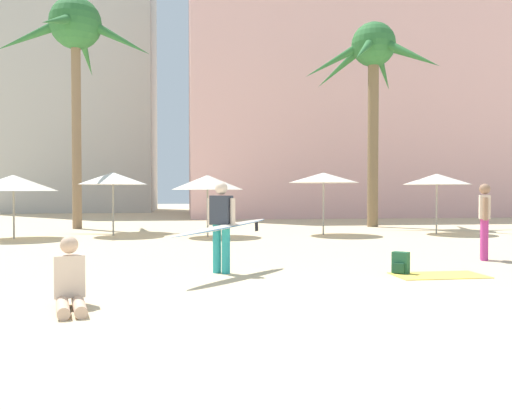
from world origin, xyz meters
name	(u,v)px	position (x,y,z in m)	size (l,w,h in m)	color
ground	(323,324)	(0.00, 0.00, 0.00)	(120.00, 120.00, 0.00)	beige
hotel_pink	(344,97)	(9.17, 28.82, 8.02)	(20.98, 11.59, 16.05)	beige
hotel_tower_gray	(76,31)	(-10.08, 37.17, 14.21)	(12.00, 8.83, 28.42)	#BCB7AD
palm_tree_far_left	(373,62)	(6.60, 16.29, 7.25)	(6.39, 5.37, 8.98)	brown
palm_tree_left	(75,36)	(-6.11, 16.70, 8.02)	(6.45, 6.43, 9.59)	#896B4C
cafe_umbrella_0	(113,178)	(-4.14, 13.01, 2.02)	(2.38, 2.38, 2.24)	gray
cafe_umbrella_1	(323,178)	(3.31, 12.33, 2.05)	(2.51, 2.51, 2.24)	gray
cafe_umbrella_2	(437,179)	(7.56, 12.23, 2.01)	(2.44, 2.44, 2.21)	gray
cafe_umbrella_3	(13,183)	(-7.20, 12.12, 1.84)	(2.78, 2.78, 2.10)	gray
cafe_umbrella_4	(208,182)	(-0.85, 12.11, 1.87)	(2.46, 2.46, 2.12)	gray
beach_towel	(439,275)	(3.04, 3.14, 0.01)	(1.67, 0.87, 0.01)	#F4CC4C
backpack	(401,263)	(2.41, 3.42, 0.20)	(0.35, 0.35, 0.42)	#235939
person_far_left	(222,225)	(-0.93, 3.84, 0.93)	(2.13, 2.43, 1.74)	teal
person_mid_center	(70,284)	(-3.13, 1.23, 0.33)	(0.61, 1.05, 0.95)	#D1A889
person_near_right	(484,218)	(5.10, 5.07, 0.95)	(0.38, 0.58, 1.74)	#B7337F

